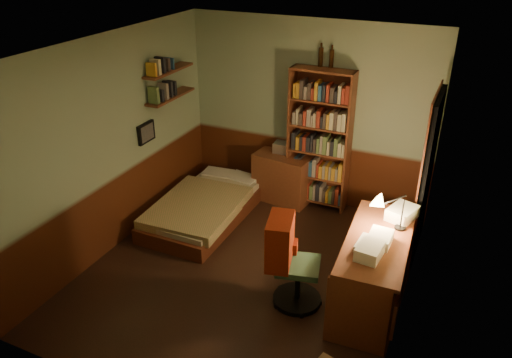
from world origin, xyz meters
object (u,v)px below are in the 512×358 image
at_px(bookshelf, 319,141).
at_px(desk, 374,271).
at_px(mini_stereo, 283,148).
at_px(desk_lamp, 404,201).
at_px(dresser, 282,178).
at_px(office_chair, 298,263).
at_px(bed, 204,200).

distance_m(bookshelf, desk, 2.23).
height_order(mini_stereo, desk_lamp, desk_lamp).
bearing_deg(desk, dresser, 132.39).
distance_m(dresser, desk, 2.41).
bearing_deg(bookshelf, dresser, -169.21).
bearing_deg(mini_stereo, office_chair, -67.71).
bearing_deg(mini_stereo, dresser, -76.27).
height_order(dresser, desk, desk).
bearing_deg(dresser, bed, -123.04).
bearing_deg(bed, desk_lamp, -9.95).
bearing_deg(desk_lamp, office_chair, -164.57).
height_order(bed, mini_stereo, mini_stereo).
relative_size(mini_stereo, bookshelf, 0.13).
distance_m(bed, mini_stereo, 1.38).
bearing_deg(bookshelf, office_chair, -75.72).
xyz_separation_m(desk, desk_lamp, (0.16, 0.29, 0.73)).
relative_size(bed, desk_lamp, 2.84).
relative_size(bookshelf, desk_lamp, 3.03).
distance_m(bed, bookshelf, 1.78).
distance_m(bookshelf, desk_lamp, 2.03).
bearing_deg(dresser, desk_lamp, -29.43).
height_order(dresser, mini_stereo, mini_stereo).
xyz_separation_m(bookshelf, desk_lamp, (1.38, -1.48, 0.13)).
relative_size(dresser, desk_lamp, 1.22).
xyz_separation_m(dresser, bookshelf, (0.50, 0.08, 0.64)).
height_order(bed, bookshelf, bookshelf).
relative_size(bed, dresser, 2.32).
bearing_deg(bookshelf, bed, -140.73).
bearing_deg(bed, bookshelf, 38.47).
height_order(desk, desk_lamp, desk_lamp).
bearing_deg(desk, bed, 159.77).
xyz_separation_m(bed, mini_stereo, (0.74, 1.04, 0.51)).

